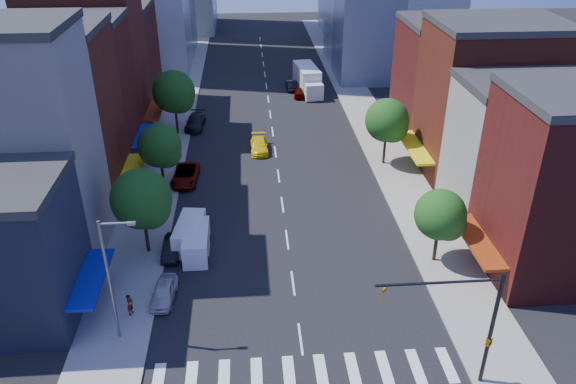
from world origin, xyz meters
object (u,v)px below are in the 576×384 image
pedestrian_near (130,305)px  cargo_van_near (196,243)px  parked_car_rear (195,122)px  taxi (259,145)px  parked_car_second (172,247)px  cargo_van_far (189,234)px  traffic_car_oncoming (292,85)px  box_truck (308,80)px  traffic_car_far (300,92)px  parked_car_front (164,292)px  parked_car_third (185,175)px  pedestrian_far (151,210)px

pedestrian_near → cargo_van_near: bearing=-14.6°
parked_car_rear → taxi: 10.83m
parked_car_second → cargo_van_far: 1.87m
parked_car_rear → cargo_van_far: bearing=-82.8°
taxi → pedestrian_near: 29.00m
cargo_van_near → taxi: size_ratio=1.03×
cargo_van_near → traffic_car_oncoming: (11.17, 41.79, -0.35)m
cargo_van_near → box_truck: box_truck is taller
cargo_van_near → pedestrian_near: 8.31m
box_truck → pedestrian_near: box_truck is taller
traffic_car_oncoming → traffic_car_far: traffic_car_oncoming is taller
parked_car_rear → traffic_car_oncoming: 19.31m
parked_car_second → cargo_van_near: cargo_van_near is taller
parked_car_front → taxi: 26.80m
parked_car_third → traffic_car_oncoming: size_ratio=1.28×
parked_car_second → traffic_car_far: size_ratio=0.98×
parked_car_third → traffic_car_oncoming: (13.17, 28.79, -0.05)m
pedestrian_near → cargo_van_far: bearing=-6.6°
traffic_car_oncoming → pedestrian_near: 51.34m
cargo_van_far → box_truck: bearing=77.5°
parked_car_front → cargo_van_far: bearing=84.6°
cargo_van_far → pedestrian_near: (-3.42, -8.65, -0.07)m
parked_car_front → box_truck: (15.40, 46.11, 1.04)m
parked_car_third → cargo_van_far: cargo_van_far is taller
parked_car_rear → cargo_van_near: size_ratio=1.07×
box_truck → pedestrian_near: bearing=-117.1°
box_truck → pedestrian_far: (-17.82, -34.77, -0.69)m
cargo_van_near → pedestrian_far: 7.23m
parked_car_second → pedestrian_near: size_ratio=2.36×
parked_car_front → cargo_van_near: size_ratio=0.80×
parked_car_second → taxi: (7.70, 19.91, 0.05)m
parked_car_front → parked_car_second: 5.77m
taxi → parked_car_rear: bearing=135.2°
cargo_van_near → pedestrian_near: (-4.11, -7.22, -0.07)m
parked_car_second → parked_car_third: 12.84m
cargo_van_near → traffic_car_far: cargo_van_near is taller
parked_car_second → box_truck: 43.20m
parked_car_second → parked_car_third: size_ratio=0.73×
pedestrian_near → box_truck: bearing=-5.2°
parked_car_rear → pedestrian_far: bearing=-91.9°
taxi → pedestrian_near: bearing=-109.9°
traffic_car_oncoming → traffic_car_far: (0.91, -3.32, -0.01)m
taxi → traffic_car_oncoming: 22.40m
pedestrian_near → pedestrian_far: size_ratio=0.95×
taxi → pedestrian_far: size_ratio=2.76×
cargo_van_near → cargo_van_far: (-0.69, 1.43, 0.00)m
parked_car_front → traffic_car_oncoming: bearing=79.6°
parked_car_second → parked_car_third: (0.00, 12.84, 0.10)m
traffic_car_far → parked_car_second: bearing=76.6°
parked_car_third → box_truck: box_truck is taller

